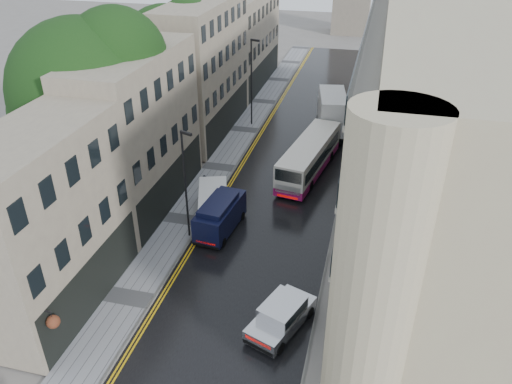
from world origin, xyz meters
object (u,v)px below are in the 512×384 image
at_px(tree_near, 88,115).
at_px(lamp_post_near, 185,186).
at_px(navy_van, 197,225).
at_px(silver_hatchback, 251,326).
at_px(tree_far, 168,72).
at_px(white_van, 200,216).
at_px(lamp_post_far, 251,83).
at_px(cream_bus, 285,170).
at_px(pedestrian, 205,184).
at_px(white_lorry, 321,119).

bearing_deg(tree_near, lamp_post_near, -18.10).
bearing_deg(tree_near, navy_van, -18.66).
distance_m(silver_hatchback, navy_van, 9.23).
distance_m(tree_far, white_van, 17.34).
xyz_separation_m(tree_near, lamp_post_near, (7.75, -2.53, -3.07)).
bearing_deg(lamp_post_near, navy_van, -4.78).
distance_m(tree_near, lamp_post_near, 8.71).
bearing_deg(lamp_post_near, white_van, 85.04).
xyz_separation_m(tree_far, white_van, (7.90, -14.54, -5.18)).
relative_size(tree_far, lamp_post_far, 1.49).
xyz_separation_m(tree_far, navy_van, (8.19, -15.87, -4.98)).
relative_size(lamp_post_near, lamp_post_far, 0.90).
xyz_separation_m(lamp_post_near, lamp_post_far, (-0.81, 19.86, 0.44)).
bearing_deg(lamp_post_far, tree_near, -96.14).
xyz_separation_m(cream_bus, lamp_post_near, (-4.81, -8.39, 2.47)).
bearing_deg(cream_bus, navy_van, -105.73).
bearing_deg(tree_far, pedestrian, -56.40).
distance_m(silver_hatchback, lamp_post_near, 10.39).
bearing_deg(lamp_post_far, white_lorry, 0.71).
xyz_separation_m(tree_near, lamp_post_far, (6.94, 17.32, -2.64)).
bearing_deg(cream_bus, pedestrian, -143.53).
relative_size(tree_near, lamp_post_near, 1.85).
bearing_deg(tree_near, white_van, -10.66).
bearing_deg(navy_van, lamp_post_far, 100.28).
bearing_deg(white_van, lamp_post_far, 75.63).
distance_m(pedestrian, lamp_post_far, 14.75).
xyz_separation_m(silver_hatchback, white_van, (-5.79, 8.72, 0.22)).
relative_size(tree_far, lamp_post_near, 1.66).
height_order(cream_bus, lamp_post_far, lamp_post_far).
bearing_deg(lamp_post_far, lamp_post_near, -71.98).
relative_size(cream_bus, lamp_post_far, 1.21).
xyz_separation_m(white_van, lamp_post_far, (-1.26, 18.87, 3.26)).
bearing_deg(silver_hatchback, cream_bus, 115.46).
xyz_separation_m(cream_bus, silver_hatchback, (1.43, -16.12, -0.58)).
relative_size(white_lorry, lamp_post_near, 1.04).
distance_m(cream_bus, white_van, 8.60).
xyz_separation_m(navy_van, lamp_post_near, (-0.75, 0.34, 2.62)).
distance_m(navy_van, pedestrian, 6.05).
height_order(white_van, lamp_post_far, lamp_post_far).
relative_size(tree_far, white_van, 2.74).
xyz_separation_m(tree_near, pedestrian, (6.96, 2.98, -6.04)).
distance_m(cream_bus, pedestrian, 6.32).
bearing_deg(navy_van, tree_far, 123.18).
height_order(cream_bus, white_van, cream_bus).
xyz_separation_m(tree_far, cream_bus, (12.26, -7.14, -4.83)).
relative_size(silver_hatchback, navy_van, 0.89).
xyz_separation_m(white_lorry, silver_hatchback, (-0.04, -25.69, -1.24)).
bearing_deg(white_lorry, tree_near, -142.29).
bearing_deg(silver_hatchback, white_lorry, 110.29).
distance_m(white_van, lamp_post_near, 3.03).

